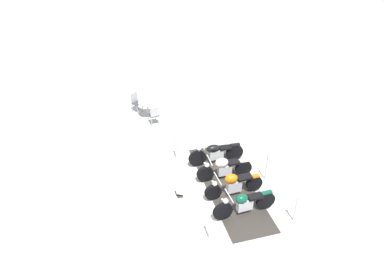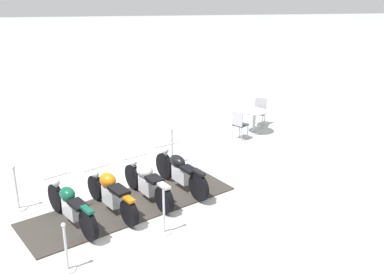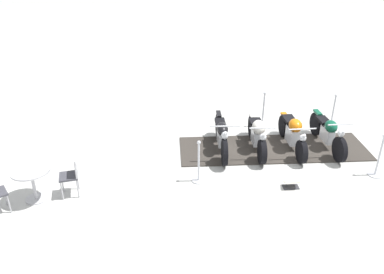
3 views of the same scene
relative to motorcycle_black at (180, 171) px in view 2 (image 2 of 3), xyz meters
name	(u,v)px [view 2 (image 2 of 3)]	position (x,y,z in m)	size (l,w,h in m)	color
ground_plane	(131,206)	(1.23, 0.78, -0.50)	(80.00, 80.00, 0.00)	silver
display_platform	(131,205)	(1.23, 0.78, -0.49)	(5.11, 1.61, 0.03)	#38332D
motorcycle_black	(180,171)	(0.00, 0.00, 0.00)	(1.25, 1.97, 1.02)	black
motorcycle_cream	(147,181)	(0.83, 0.50, -0.01)	(1.18, 1.91, 0.93)	black
motorcycle_copper	(111,193)	(1.66, 1.01, -0.01)	(1.29, 1.88, 0.91)	black
motorcycle_forest	(70,205)	(2.48, 1.52, -0.02)	(1.34, 1.89, 0.98)	black
stanchion_left_rear	(67,254)	(2.33, 3.14, -0.16)	(0.31, 0.31, 1.01)	silver
stanchion_right_rear	(17,196)	(3.83, 0.68, -0.16)	(0.35, 0.35, 1.11)	silver
stanchion_right_front	(172,153)	(0.12, -1.57, -0.15)	(0.32, 0.32, 1.09)	silver
stanchion_left_mid	(164,217)	(0.48, 2.02, -0.13)	(0.32, 0.32, 1.14)	silver
info_placard	(98,176)	(2.15, -0.82, -0.43)	(0.42, 0.40, 0.21)	#333338
cafe_table	(254,116)	(-2.75, -3.91, 0.08)	(0.86, 0.86, 0.78)	#B7B7BC
cafe_chair_near_table	(260,110)	(-3.11, -4.66, 0.04)	(0.53, 0.53, 0.97)	#B7B7BC
cafe_chair_across_table	(239,123)	(-2.14, -3.36, 0.04)	(0.57, 0.57, 0.94)	#B7B7BC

